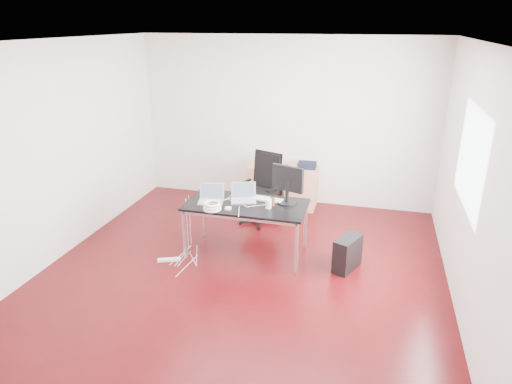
% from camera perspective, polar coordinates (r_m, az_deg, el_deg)
% --- Properties ---
extents(room_shell, '(5.00, 5.00, 5.00)m').
position_cam_1_polar(room_shell, '(5.42, -1.11, 3.46)').
color(room_shell, '#370609').
rests_on(room_shell, ground).
extents(desk, '(1.60, 0.80, 0.73)m').
position_cam_1_polar(desk, '(6.06, -1.24, -1.93)').
color(desk, black).
rests_on(desk, ground).
extents(office_chair, '(0.62, 0.63, 1.08)m').
position_cam_1_polar(office_chair, '(7.10, 0.74, 0.92)').
color(office_chair, black).
rests_on(office_chair, ground).
extents(filing_cabinet_left, '(0.50, 0.50, 0.70)m').
position_cam_1_polar(filing_cabinet_left, '(7.87, 1.03, 0.98)').
color(filing_cabinet_left, tan).
rests_on(filing_cabinet_left, ground).
extents(filing_cabinet_right, '(0.50, 0.50, 0.70)m').
position_cam_1_polar(filing_cabinet_right, '(7.75, 5.69, 0.56)').
color(filing_cabinet_right, tan).
rests_on(filing_cabinet_right, ground).
extents(pc_tower, '(0.36, 0.49, 0.44)m').
position_cam_1_polar(pc_tower, '(5.98, 11.35, -7.53)').
color(pc_tower, black).
rests_on(pc_tower, ground).
extents(wastebasket, '(0.29, 0.29, 0.28)m').
position_cam_1_polar(wastebasket, '(7.93, 2.37, -0.52)').
color(wastebasket, black).
rests_on(wastebasket, ground).
extents(power_strip, '(0.30, 0.17, 0.04)m').
position_cam_1_polar(power_strip, '(6.25, -10.82, -8.31)').
color(power_strip, white).
rests_on(power_strip, ground).
extents(laptop_left, '(0.38, 0.32, 0.23)m').
position_cam_1_polar(laptop_left, '(6.12, -5.65, -0.69)').
color(laptop_left, silver).
rests_on(laptop_left, desk).
extents(laptop_right, '(0.39, 0.34, 0.23)m').
position_cam_1_polar(laptop_right, '(6.12, -1.59, -0.59)').
color(laptop_right, silver).
rests_on(laptop_right, desk).
extents(monitor, '(0.44, 0.26, 0.51)m').
position_cam_1_polar(monitor, '(5.98, 3.96, 1.18)').
color(monitor, black).
rests_on(monitor, desk).
extents(keyboard, '(0.46, 0.21, 0.02)m').
position_cam_1_polar(keyboard, '(6.16, 1.38, -0.91)').
color(keyboard, white).
rests_on(keyboard, desk).
extents(cup_white, '(0.10, 0.10, 0.12)m').
position_cam_1_polar(cup_white, '(5.88, 1.56, -1.48)').
color(cup_white, white).
rests_on(cup_white, desk).
extents(cup_brown, '(0.08, 0.08, 0.10)m').
position_cam_1_polar(cup_brown, '(5.97, 1.99, -1.22)').
color(cup_brown, '#52291C').
rests_on(cup_brown, desk).
extents(cable_coil, '(0.24, 0.24, 0.11)m').
position_cam_1_polar(cable_coil, '(5.84, -5.51, -1.79)').
color(cable_coil, white).
rests_on(cable_coil, desk).
extents(power_adapter, '(0.07, 0.07, 0.03)m').
position_cam_1_polar(power_adapter, '(5.86, -3.51, -2.07)').
color(power_adapter, white).
rests_on(power_adapter, desk).
extents(speaker, '(0.10, 0.09, 0.18)m').
position_cam_1_polar(speaker, '(7.75, 0.57, 4.09)').
color(speaker, '#9E9E9E').
rests_on(speaker, filing_cabinet_left).
extents(navy_garment, '(0.31, 0.25, 0.09)m').
position_cam_1_polar(navy_garment, '(7.64, 6.41, 3.35)').
color(navy_garment, black).
rests_on(navy_garment, filing_cabinet_right).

